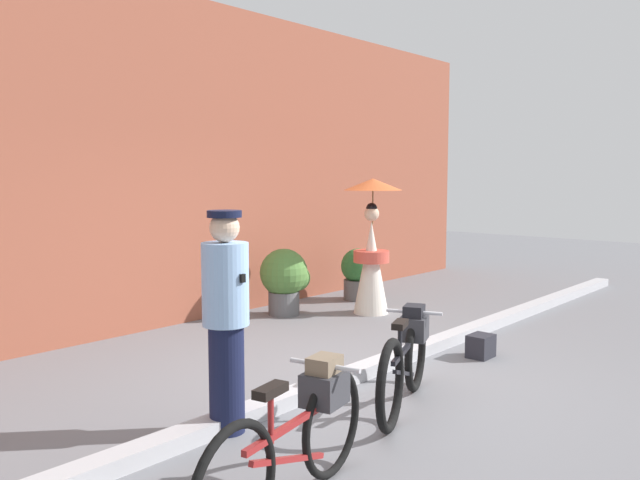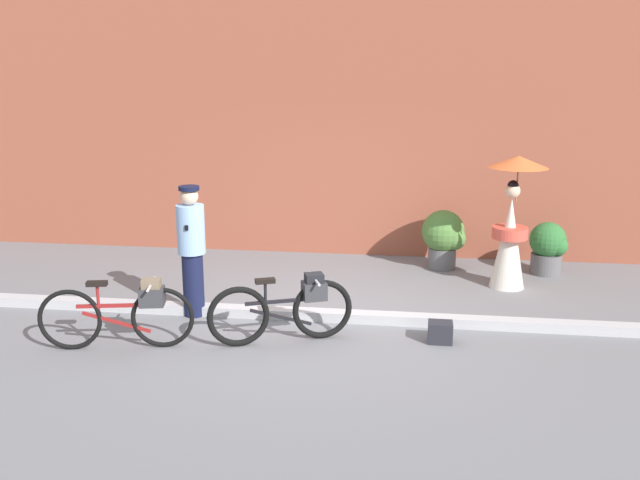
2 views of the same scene
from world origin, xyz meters
TOP-DOWN VIEW (x-y plane):
  - ground_plane at (0.00, 0.00)m, footprint 30.00×30.00m
  - building_wall at (0.00, 3.28)m, footprint 14.00×0.40m
  - sidewalk_curb at (0.00, 0.00)m, footprint 14.00×0.20m
  - bicycle_near_officer at (-1.89, -1.15)m, footprint 1.66×0.51m
  - bicycle_far_side at (-0.17, -0.73)m, footprint 1.56×0.71m
  - person_officer at (-1.47, -0.04)m, footprint 0.34×0.38m
  - person_with_parasol at (2.55, 1.65)m, footprint 0.80×0.80m
  - potted_plant_by_door at (1.68, 2.45)m, footprint 0.66×0.65m
  - potted_plant_small at (3.20, 2.37)m, footprint 0.55×0.53m
  - backpack_on_pavement at (1.54, -0.52)m, footprint 0.27×0.22m

SIDE VIEW (x-z plane):
  - ground_plane at x=0.00m, z-range 0.00..0.00m
  - sidewalk_curb at x=0.00m, z-range 0.00..0.12m
  - backpack_on_pavement at x=1.54m, z-range 0.01..0.24m
  - bicycle_far_side at x=-0.17m, z-range 0.02..0.80m
  - potted_plant_small at x=3.20m, z-range 0.03..0.81m
  - bicycle_near_officer at x=-1.89m, z-range 0.03..0.82m
  - potted_plant_by_door at x=1.68m, z-range 0.05..0.96m
  - person_officer at x=-1.47m, z-range 0.05..1.68m
  - person_with_parasol at x=2.55m, z-range 0.01..1.85m
  - building_wall at x=0.00m, z-range 0.00..4.12m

